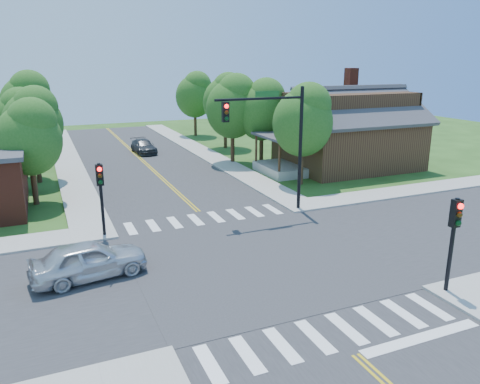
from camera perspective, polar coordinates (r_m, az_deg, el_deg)
name	(u,v)px	position (r m, az deg, el deg)	size (l,w,h in m)	color
ground	(252,261)	(20.98, 1.45, -8.42)	(100.00, 100.00, 0.00)	#274917
road_ns	(252,261)	(20.97, 1.45, -8.37)	(10.00, 90.00, 0.04)	#2D2D30
road_ew	(252,261)	(20.97, 1.45, -8.36)	(90.00, 10.00, 0.04)	#2D2D30
intersection_patch	(252,261)	(20.98, 1.45, -8.42)	(10.20, 10.20, 0.06)	#2D2D30
sidewalk_ne	(341,161)	(41.74, 12.22, 3.67)	(40.00, 40.00, 0.14)	#9E9B93
crosswalk_north	(206,218)	(26.33, -4.19, -3.20)	(8.85, 2.00, 0.01)	white
crosswalk_south	(331,332)	(16.21, 11.02, -16.44)	(8.85, 2.00, 0.01)	white
centerline	(252,260)	(20.96, 1.45, -8.31)	(0.30, 90.00, 0.01)	gold
stop_bar	(421,339)	(16.75, 21.23, -16.34)	(4.60, 0.45, 0.09)	white
signal_mast_ne	(275,130)	(26.14, 4.24, 7.51)	(5.30, 0.42, 7.20)	black
signal_pole_se	(454,228)	(18.95, 24.67, -4.00)	(0.34, 0.42, 3.80)	black
signal_pole_nw	(101,186)	(23.82, -16.64, 0.68)	(0.34, 0.42, 3.80)	black
house_ne	(348,127)	(39.52, 12.98, 7.76)	(13.05, 8.80, 7.11)	#361D13
tree_e_a	(304,118)	(32.95, 7.83, 8.90)	(4.23, 4.02, 7.20)	#382314
tree_e_b	(263,108)	(39.33, 2.82, 10.18)	(4.26, 4.05, 7.24)	#382314
tree_e_c	(226,99)	(46.99, -1.71, 11.30)	(4.40, 4.18, 7.47)	#382314
tree_e_d	(195,94)	(55.03, -5.46, 11.86)	(4.36, 4.14, 7.41)	#382314
tree_w_a	(30,135)	(30.62, -24.27, 6.31)	(3.85, 3.65, 6.54)	#382314
tree_w_b	(19,119)	(37.92, -25.30, 8.00)	(3.98, 3.78, 6.76)	#382314
tree_w_c	(28,101)	(45.75, -24.41, 10.07)	(4.59, 4.36, 7.80)	#382314
tree_w_d	(31,106)	(54.40, -24.11, 9.50)	(3.48, 3.31, 5.92)	#382314
tree_house	(234,105)	(39.70, -0.80, 10.58)	(4.46, 4.24, 7.59)	#382314
tree_bldg	(34,120)	(36.22, -23.84, 8.06)	(4.08, 3.88, 6.94)	#382314
car_silver	(89,261)	(20.08, -17.93, -7.95)	(4.83, 2.50, 1.57)	silver
car_dgrey	(144,147)	(45.55, -11.67, 5.42)	(1.96, 4.39, 1.25)	#303336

